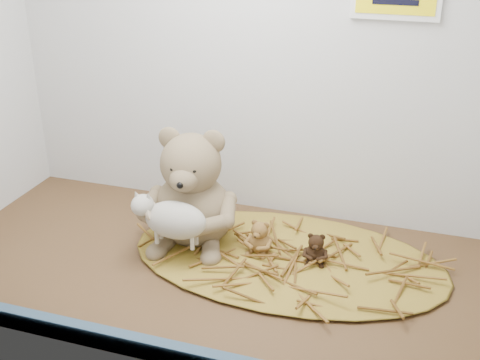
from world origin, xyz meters
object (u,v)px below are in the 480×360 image
(mini_teddy_tan, at_px, (260,235))
(mini_teddy_brown, at_px, (316,247))
(main_teddy, at_px, (192,187))
(toy_lamb, at_px, (176,220))

(mini_teddy_tan, height_order, mini_teddy_brown, mini_teddy_tan)
(main_teddy, height_order, toy_lamb, main_teddy)
(toy_lamb, bearing_deg, mini_teddy_brown, 15.22)
(main_teddy, xyz_separation_m, mini_teddy_tan, (0.16, -0.02, -0.08))
(toy_lamb, height_order, mini_teddy_tan, toy_lamb)
(toy_lamb, xyz_separation_m, mini_teddy_tan, (0.16, 0.08, -0.05))
(toy_lamb, xyz_separation_m, mini_teddy_brown, (0.28, 0.08, -0.06))
(toy_lamb, bearing_deg, mini_teddy_tan, 26.45)
(mini_teddy_tan, bearing_deg, main_teddy, -178.46)
(toy_lamb, relative_size, mini_teddy_tan, 2.30)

